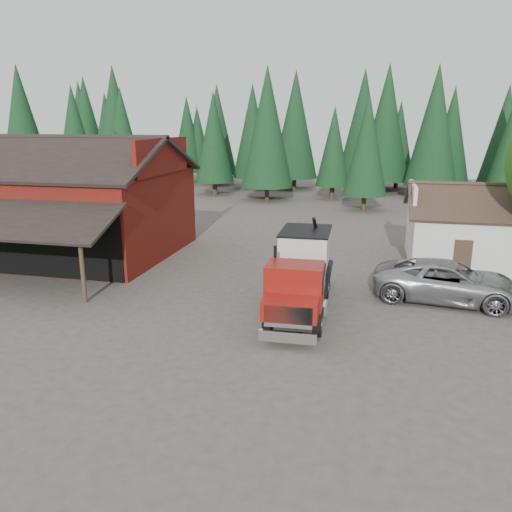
# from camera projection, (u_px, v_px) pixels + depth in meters

# --- Properties ---
(ground) EXTENTS (120.00, 120.00, 0.00)m
(ground) POSITION_uv_depth(u_px,v_px,m) (185.00, 332.00, 19.32)
(ground) COLOR #474038
(ground) RESTS_ON ground
(red_barn) EXTENTS (12.80, 13.63, 7.18)m
(red_barn) POSITION_uv_depth(u_px,v_px,m) (73.00, 210.00, 30.36)
(red_barn) COLOR maroon
(red_barn) RESTS_ON ground
(farmhouse) EXTENTS (8.60, 6.42, 4.65)m
(farmhouse) POSITION_uv_depth(u_px,v_px,m) (483.00, 235.00, 28.23)
(farmhouse) COLOR silver
(farmhouse) RESTS_ON ground
(conifer_backdrop) EXTENTS (76.00, 16.00, 16.00)m
(conifer_backdrop) POSITION_uv_depth(u_px,v_px,m) (314.00, 191.00, 58.81)
(conifer_backdrop) COLOR black
(conifer_backdrop) RESTS_ON ground
(near_pine_a) EXTENTS (4.40, 4.40, 11.40)m
(near_pine_a) POSITION_uv_depth(u_px,v_px,m) (75.00, 138.00, 48.85)
(near_pine_a) COLOR #382619
(near_pine_a) RESTS_ON ground
(near_pine_b) EXTENTS (3.96, 3.96, 10.40)m
(near_pine_b) POSITION_uv_depth(u_px,v_px,m) (367.00, 145.00, 44.67)
(near_pine_b) COLOR #382619
(near_pine_b) RESTS_ON ground
(near_pine_d) EXTENTS (5.28, 5.28, 13.40)m
(near_pine_d) POSITION_uv_depth(u_px,v_px,m) (267.00, 127.00, 50.26)
(near_pine_d) COLOR #382619
(near_pine_d) RESTS_ON ground
(feed_truck) EXTENTS (2.63, 8.32, 3.73)m
(feed_truck) POSITION_uv_depth(u_px,v_px,m) (302.00, 271.00, 21.25)
(feed_truck) COLOR black
(feed_truck) RESTS_ON ground
(silver_car) EXTENTS (6.89, 3.85, 1.82)m
(silver_car) POSITION_uv_depth(u_px,v_px,m) (449.00, 282.00, 22.45)
(silver_car) COLOR #9D9FA4
(silver_car) RESTS_ON ground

